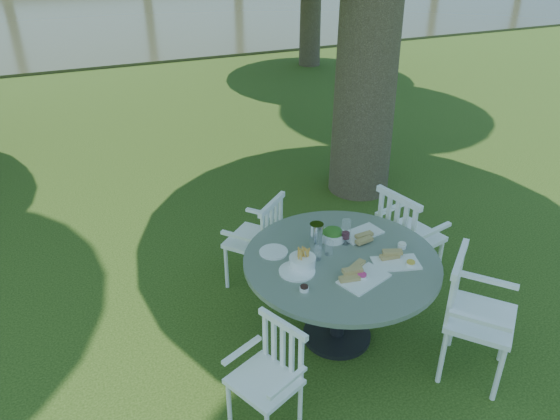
{
  "coord_description": "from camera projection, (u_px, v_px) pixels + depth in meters",
  "views": [
    {
      "loc": [
        -1.52,
        -3.6,
        3.14
      ],
      "look_at": [
        0.0,
        0.2,
        0.85
      ],
      "focal_mm": 35.0,
      "sensor_mm": 36.0,
      "label": 1
    }
  ],
  "objects": [
    {
      "name": "ground",
      "position": [
        288.0,
        302.0,
        4.95
      ],
      "size": [
        140.0,
        140.0,
        0.0
      ],
      "primitive_type": "plane",
      "color": "#1C360B",
      "rests_on": "ground"
    },
    {
      "name": "chair_nw",
      "position": [
        262.0,
        236.0,
        4.93
      ],
      "size": [
        0.62,
        0.62,
        0.9
      ],
      "rotation": [
        0.0,
        0.0,
        -2.4
      ],
      "color": "white",
      "rests_on": "ground"
    },
    {
      "name": "chair_sw",
      "position": [
        273.0,
        368.0,
        3.59
      ],
      "size": [
        0.52,
        0.53,
        0.81
      ],
      "rotation": [
        0.0,
        0.0,
        -1.13
      ],
      "color": "white",
      "rests_on": "ground"
    },
    {
      "name": "chair_se",
      "position": [
        468.0,
        307.0,
        3.97
      ],
      "size": [
        0.69,
        0.69,
        0.99
      ],
      "rotation": [
        0.0,
        0.0,
        0.74
      ],
      "color": "white",
      "rests_on": "ground"
    },
    {
      "name": "chair_ne",
      "position": [
        404.0,
        232.0,
        4.89
      ],
      "size": [
        0.57,
        0.6,
        0.98
      ],
      "rotation": [
        0.0,
        0.0,
        -4.46
      ],
      "color": "white",
      "rests_on": "ground"
    },
    {
      "name": "tableware",
      "position": [
        330.0,
        250.0,
        4.19
      ],
      "size": [
        1.11,
        0.85,
        0.22
      ],
      "color": "white",
      "rests_on": "table"
    },
    {
      "name": "table",
      "position": [
        341.0,
        273.0,
        4.23
      ],
      "size": [
        1.51,
        1.51,
        0.78
      ],
      "color": "black",
      "rests_on": "ground"
    }
  ]
}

